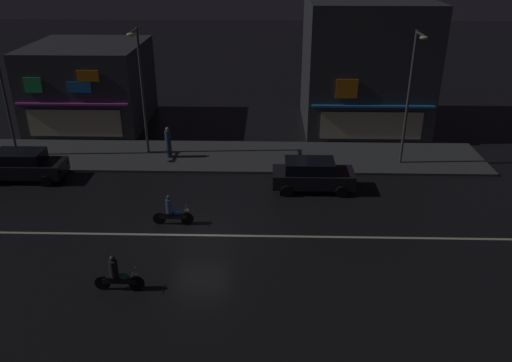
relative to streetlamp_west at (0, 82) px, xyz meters
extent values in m
plane|color=black|center=(12.46, -8.83, -4.71)|extent=(140.00, 140.00, 0.00)
cube|color=beige|center=(12.46, -8.83, -4.71)|extent=(30.53, 0.16, 0.01)
cube|color=#424447|center=(12.46, 0.41, -4.64)|extent=(32.14, 4.90, 0.14)
cube|color=#383A3F|center=(2.82, 6.74, -1.87)|extent=(7.66, 7.66, 5.68)
cube|color=#D83FD8|center=(2.82, 2.79, -2.11)|extent=(7.28, 0.24, 0.12)
cube|color=#268CF2|center=(3.47, 2.85, -1.02)|extent=(1.52, 0.08, 0.68)
cube|color=orange|center=(4.13, 2.85, -0.30)|extent=(1.39, 0.08, 0.70)
cube|color=#33E572|center=(0.53, 2.85, -0.90)|extent=(1.12, 0.08, 0.98)
cube|color=beige|center=(2.82, 2.85, -3.41)|extent=(6.13, 0.06, 1.80)
cube|color=#383A3F|center=(22.11, 7.04, -0.39)|extent=(8.17, 8.24, 8.64)
cube|color=#268CF2|center=(22.11, 2.79, -2.11)|extent=(7.76, 0.24, 0.12)
cube|color=orange|center=(20.36, 2.85, -1.01)|extent=(1.36, 0.08, 1.20)
cube|color=beige|center=(22.11, 2.85, -3.41)|extent=(6.54, 0.06, 1.80)
cylinder|color=#47494C|center=(0.00, 0.20, -0.65)|extent=(0.16, 0.16, 7.84)
cylinder|color=#47494C|center=(8.00, 0.84, -0.80)|extent=(0.16, 0.16, 7.55)
cube|color=#47494C|center=(8.00, 0.14, 2.88)|extent=(0.10, 1.40, 0.10)
ellipsoid|color=#F9E099|center=(8.00, -0.56, 2.80)|extent=(0.44, 0.32, 0.20)
cylinder|color=#47494C|center=(23.35, -0.41, -0.75)|extent=(0.16, 0.16, 7.65)
cube|color=#47494C|center=(23.35, -1.11, 2.98)|extent=(0.10, 1.40, 0.10)
ellipsoid|color=#F9E099|center=(23.35, -1.81, 2.90)|extent=(0.44, 0.32, 0.20)
cylinder|color=#334766|center=(9.45, 0.07, -3.73)|extent=(0.35, 0.35, 1.68)
sphere|color=tan|center=(9.45, 0.07, -2.78)|extent=(0.22, 0.22, 0.22)
cube|color=black|center=(17.89, -3.94, -4.02)|extent=(4.30, 1.78, 0.76)
cube|color=black|center=(17.67, -3.94, -3.34)|extent=(2.58, 1.57, 0.60)
cube|color=#F9F2CC|center=(20.00, -3.33, -3.92)|extent=(0.08, 0.20, 0.12)
cube|color=#F9F2CC|center=(20.00, -4.54, -3.92)|extent=(0.08, 0.20, 0.12)
cylinder|color=black|center=(19.31, -3.05, -4.40)|extent=(0.62, 0.20, 0.62)
cylinder|color=black|center=(19.31, -4.83, -4.40)|extent=(0.62, 0.20, 0.62)
cylinder|color=black|center=(16.47, -3.05, -4.40)|extent=(0.62, 0.20, 0.62)
cylinder|color=black|center=(16.47, -4.83, -4.40)|extent=(0.62, 0.20, 0.62)
cube|color=black|center=(2.04, -3.06, -4.02)|extent=(4.30, 1.78, 0.76)
cube|color=black|center=(1.82, -3.06, -3.34)|extent=(2.58, 1.57, 0.60)
cube|color=#F9F2CC|center=(4.15, -2.45, -3.92)|extent=(0.08, 0.20, 0.12)
cube|color=#F9F2CC|center=(4.15, -3.66, -3.92)|extent=(0.08, 0.20, 0.12)
cylinder|color=black|center=(3.46, -2.17, -4.40)|extent=(0.62, 0.20, 0.62)
cylinder|color=black|center=(3.46, -3.95, -4.40)|extent=(0.62, 0.20, 0.62)
cylinder|color=black|center=(0.62, -2.17, -4.40)|extent=(0.62, 0.20, 0.62)
cylinder|color=black|center=(11.73, -7.83, -4.41)|extent=(0.60, 0.08, 0.60)
cylinder|color=black|center=(10.43, -7.83, -4.41)|extent=(0.60, 0.10, 0.60)
cube|color=black|center=(11.08, -7.83, -4.31)|extent=(1.30, 0.14, 0.20)
ellipsoid|color=#1E4CB2|center=(11.28, -7.83, -4.09)|extent=(0.44, 0.26, 0.24)
cube|color=black|center=(10.88, -7.83, -4.16)|extent=(0.56, 0.22, 0.10)
cylinder|color=slate|center=(11.68, -7.83, -3.86)|extent=(0.03, 0.60, 0.03)
sphere|color=white|center=(11.77, -7.83, -3.96)|extent=(0.14, 0.14, 0.14)
cylinder|color=#334766|center=(10.93, -7.83, -3.76)|extent=(0.32, 0.32, 0.70)
sphere|color=#333338|center=(10.93, -7.83, -3.30)|extent=(0.22, 0.22, 0.22)
cylinder|color=black|center=(10.54, -12.86, -4.41)|extent=(0.60, 0.08, 0.60)
cylinder|color=black|center=(9.24, -12.86, -4.41)|extent=(0.60, 0.10, 0.60)
cube|color=black|center=(9.89, -12.86, -4.31)|extent=(1.30, 0.14, 0.20)
ellipsoid|color=#268C3F|center=(10.09, -12.86, -4.09)|extent=(0.44, 0.26, 0.24)
cube|color=black|center=(9.69, -12.86, -4.16)|extent=(0.56, 0.22, 0.10)
cylinder|color=slate|center=(10.49, -12.86, -3.86)|extent=(0.03, 0.60, 0.03)
sphere|color=white|center=(10.58, -12.86, -3.96)|extent=(0.14, 0.14, 0.14)
cylinder|color=#232328|center=(9.74, -12.86, -3.76)|extent=(0.32, 0.32, 0.70)
sphere|color=#333338|center=(9.74, -12.86, -3.30)|extent=(0.22, 0.22, 0.22)
cone|color=orange|center=(17.49, -2.56, -4.44)|extent=(0.36, 0.36, 0.55)
camera|label=1|loc=(15.49, -28.63, 7.34)|focal=35.87mm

